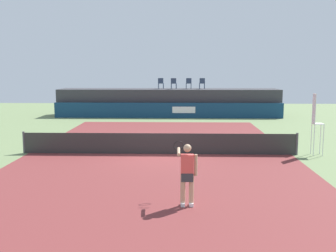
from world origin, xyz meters
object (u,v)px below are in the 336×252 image
(spectator_chair_center, at_px, (189,83))
(tennis_ball, at_px, (221,145))
(umpire_chair, at_px, (316,120))
(net_post_far, at_px, (297,144))
(spectator_chair_left, at_px, (174,83))
(net_post_near, at_px, (24,142))
(spectator_chair_far_left, at_px, (161,83))
(spectator_chair_right, at_px, (202,83))
(tennis_player, at_px, (187,172))

(spectator_chair_center, xyz_separation_m, tennis_ball, (1.37, -13.26, -2.66))
(umpire_chair, bearing_deg, net_post_far, -179.86)
(spectator_chair_center, relative_size, net_post_far, 0.89)
(spectator_chair_left, relative_size, spectator_chair_center, 1.00)
(spectator_chair_center, distance_m, net_post_near, 17.42)
(spectator_chair_far_left, bearing_deg, spectator_chair_right, -0.98)
(spectator_chair_center, xyz_separation_m, tennis_player, (-0.49, -22.31, -1.73))
(net_post_far, distance_m, tennis_player, 8.58)
(umpire_chair, xyz_separation_m, tennis_player, (-5.83, -6.92, -0.63))
(spectator_chair_left, distance_m, spectator_chair_right, 2.35)
(spectator_chair_right, xyz_separation_m, tennis_ball, (0.27, -13.24, -2.66))
(spectator_chair_far_left, bearing_deg, umpire_chair, -63.67)
(net_post_far, bearing_deg, spectator_chair_center, 106.48)
(umpire_chair, bearing_deg, tennis_ball, 151.71)
(net_post_far, bearing_deg, net_post_near, 180.00)
(spectator_chair_right, relative_size, net_post_far, 0.89)
(umpire_chair, distance_m, net_post_far, 1.34)
(umpire_chair, bearing_deg, spectator_chair_center, 109.11)
(spectator_chair_far_left, distance_m, umpire_chair, 17.26)
(net_post_far, bearing_deg, spectator_chair_far_left, 113.95)
(spectator_chair_far_left, xyz_separation_m, umpire_chair, (7.64, -15.44, -1.11))
(tennis_player, bearing_deg, spectator_chair_right, 85.91)
(net_post_far, relative_size, tennis_ball, 14.71)
(spectator_chair_left, bearing_deg, spectator_chair_right, 5.36)
(spectator_chair_left, height_order, spectator_chair_center, same)
(spectator_chair_right, relative_size, tennis_player, 0.50)
(net_post_near, xyz_separation_m, net_post_far, (12.40, 0.00, 0.00))
(spectator_chair_right, bearing_deg, spectator_chair_far_left, 179.02)
(spectator_chair_left, distance_m, tennis_ball, 13.55)
(spectator_chair_right, relative_size, net_post_near, 0.89)
(spectator_chair_left, distance_m, tennis_player, 22.16)
(umpire_chair, height_order, net_post_far, umpire_chair)
(net_post_far, xyz_separation_m, tennis_ball, (-3.18, 2.13, -0.46))
(spectator_chair_right, xyz_separation_m, tennis_player, (-1.59, -22.30, -1.73))
(tennis_player, relative_size, tennis_ball, 26.03)
(spectator_chair_left, xyz_separation_m, tennis_ball, (2.61, -13.03, -2.66))
(spectator_chair_center, relative_size, tennis_ball, 13.06)
(spectator_chair_right, bearing_deg, tennis_player, -94.09)
(spectator_chair_left, height_order, spectator_chair_right, same)
(spectator_chair_far_left, relative_size, tennis_player, 0.50)
(spectator_chair_far_left, distance_m, spectator_chair_right, 3.41)
(spectator_chair_far_left, relative_size, spectator_chair_center, 1.00)
(spectator_chair_right, bearing_deg, net_post_near, -120.19)
(spectator_chair_far_left, xyz_separation_m, net_post_far, (6.86, -15.44, -2.19))
(spectator_chair_center, height_order, spectator_chair_right, same)
(spectator_chair_center, xyz_separation_m, umpire_chair, (5.33, -15.39, -1.11))
(spectator_chair_far_left, relative_size, net_post_far, 0.89)
(umpire_chair, xyz_separation_m, tennis_ball, (-3.96, 2.13, -1.55))
(net_post_far, xyz_separation_m, tennis_player, (-5.05, -6.92, 0.46))
(net_post_far, bearing_deg, umpire_chair, 0.14)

